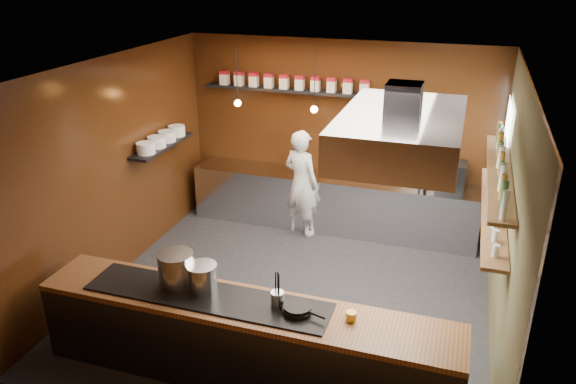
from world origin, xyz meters
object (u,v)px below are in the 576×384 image
at_px(chef, 301,183).
at_px(extractor_hood, 401,131).
at_px(stockpot_large, 176,269).
at_px(espresso_machine, 451,176).
at_px(stockpot_small, 202,278).

bearing_deg(chef, extractor_hood, 150.16).
xyz_separation_m(extractor_hood, stockpot_large, (-2.08, -1.11, -1.38)).
distance_m(extractor_hood, espresso_machine, 3.03).
bearing_deg(stockpot_small, extractor_hood, 32.09).
bearing_deg(extractor_hood, espresso_machine, 79.29).
bearing_deg(stockpot_large, extractor_hood, 27.98).
distance_m(stockpot_large, stockpot_small, 0.31).
distance_m(stockpot_small, chef, 3.36).
xyz_separation_m(stockpot_large, espresso_machine, (2.58, 3.75, -0.02)).
height_order(stockpot_large, stockpot_small, stockpot_large).
height_order(extractor_hood, stockpot_small, extractor_hood).
xyz_separation_m(extractor_hood, espresso_machine, (0.50, 2.64, -1.40)).
relative_size(extractor_hood, chef, 1.16).
height_order(stockpot_small, espresso_machine, espresso_machine).
distance_m(espresso_machine, chef, 2.28).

